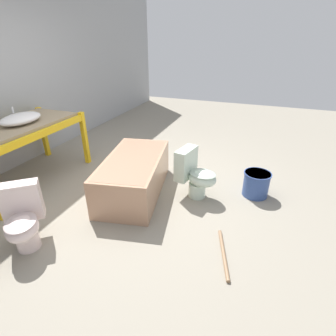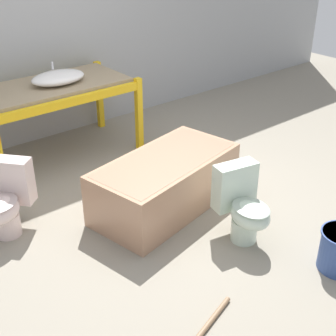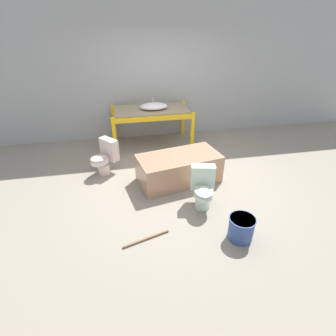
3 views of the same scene
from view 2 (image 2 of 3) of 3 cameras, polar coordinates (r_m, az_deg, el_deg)
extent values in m
plane|color=gray|center=(4.59, -1.36, -4.18)|extent=(12.00, 12.00, 0.00)
cube|color=#9EA0A3|center=(5.79, -15.49, 18.75)|extent=(10.80, 0.08, 3.20)
cube|color=yellow|center=(5.49, -3.56, 6.54)|extent=(0.07, 0.07, 0.87)
cube|color=yellow|center=(6.18, -8.38, 8.80)|extent=(0.07, 0.07, 0.87)
cube|color=yellow|center=(4.96, -11.60, 7.96)|extent=(1.67, 0.06, 0.09)
cube|color=yellow|center=(5.71, -15.89, 10.15)|extent=(1.67, 0.06, 0.09)
cube|color=#998466|center=(5.31, -13.97, 9.78)|extent=(1.60, 0.80, 0.04)
ellipsoid|color=white|center=(5.26, -13.25, 10.68)|extent=(0.60, 0.39, 0.14)
cylinder|color=silver|center=(5.32, -13.92, 12.03)|extent=(0.02, 0.02, 0.08)
cube|color=tan|center=(4.40, -0.31, -1.87)|extent=(1.55, 0.98, 0.51)
cube|color=#977056|center=(4.33, -0.31, -0.17)|extent=(1.46, 0.89, 0.21)
cylinder|color=silver|center=(4.09, 9.24, -7.42)|extent=(0.22, 0.22, 0.20)
ellipsoid|color=silver|center=(3.94, 10.01, -5.66)|extent=(0.37, 0.43, 0.21)
ellipsoid|color=#A3B3A3|center=(3.90, 10.09, -4.78)|extent=(0.35, 0.41, 0.03)
cube|color=silver|center=(4.03, 8.12, -2.12)|extent=(0.40, 0.23, 0.41)
cylinder|color=silver|center=(4.34, -18.96, -6.52)|extent=(0.22, 0.22, 0.20)
ellipsoid|color=silver|center=(4.19, -19.77, -4.87)|extent=(0.48, 0.47, 0.21)
cube|color=silver|center=(4.29, -18.57, -1.39)|extent=(0.36, 0.39, 0.41)
cylinder|color=#8C6B4C|center=(3.35, 4.58, -18.87)|extent=(0.65, 0.23, 0.04)
camera|label=1|loc=(1.57, -49.51, -1.82)|focal=28.00mm
camera|label=3|loc=(1.76, 88.76, 6.66)|focal=28.00mm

